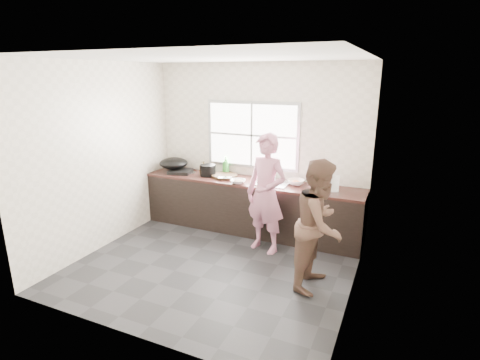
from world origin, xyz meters
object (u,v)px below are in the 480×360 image
at_px(bottle_green, 226,165).
at_px(bowl_mince, 238,181).
at_px(glass_jar, 208,172).
at_px(black_pot, 208,170).
at_px(person_side, 320,225).
at_px(pot_lid_left, 189,172).
at_px(bowl_held, 268,185).
at_px(wok, 174,163).
at_px(woman, 266,197).
at_px(bottle_brown_short, 208,170).
at_px(plate_food, 222,173).
at_px(pot_lid_right, 212,172).
at_px(bowl_crabs, 296,183).
at_px(bottle_brown_tall, 204,169).
at_px(burner, 180,171).
at_px(dish_rack, 324,182).
at_px(cutting_board, 224,176).

bearing_deg(bottle_green, bowl_mince, -45.73).
bearing_deg(glass_jar, black_pot, -71.44).
bearing_deg(person_side, pot_lid_left, 70.15).
xyz_separation_m(bowl_held, wok, (-1.83, 0.21, 0.12)).
relative_size(woman, bottle_brown_short, 10.67).
bearing_deg(plate_food, bottle_green, 0.00).
distance_m(black_pot, pot_lid_left, 0.41).
bearing_deg(bowl_held, pot_lid_left, 170.87).
height_order(bottle_green, pot_lid_right, bottle_green).
xyz_separation_m(bowl_mince, bowl_crabs, (0.85, 0.30, 0.00)).
relative_size(black_pot, bottle_brown_tall, 1.25).
height_order(bowl_held, plate_food, bowl_held).
bearing_deg(black_pot, pot_lid_left, 174.20).
bearing_deg(burner, bowl_crabs, 3.31).
distance_m(bowl_crabs, bowl_held, 0.46).
height_order(woman, bowl_crabs, woman).
relative_size(woman, glass_jar, 15.20).
distance_m(woman, pot_lid_right, 1.50).
xyz_separation_m(bowl_mince, bottle_brown_short, (-0.69, 0.29, 0.05)).
bearing_deg(person_side, black_pot, 66.99).
relative_size(glass_jar, pot_lid_left, 0.47).
relative_size(bowl_crabs, bottle_brown_tall, 1.00).
height_order(bottle_green, bottle_brown_tall, bottle_green).
relative_size(wok, pot_lid_left, 2.14).
relative_size(bowl_held, bottle_green, 0.65).
relative_size(bowl_mince, black_pot, 0.91).
xyz_separation_m(dish_rack, pot_lid_right, (-2.02, 0.31, -0.14)).
distance_m(person_side, cutting_board, 2.25).
relative_size(glass_jar, burner, 0.29).
bearing_deg(bottle_brown_short, person_side, -30.26).
bearing_deg(dish_rack, person_side, -97.64).
relative_size(woman, burner, 4.44).
relative_size(bowl_held, wok, 0.41).
height_order(black_pot, plate_food, black_pot).
bearing_deg(cutting_board, bowl_crabs, 2.12).
height_order(bowl_held, bottle_brown_short, bottle_brown_short).
relative_size(bowl_crabs, bottle_brown_short, 1.38).
distance_m(black_pot, plate_food, 0.29).
bearing_deg(bottle_green, bottle_brown_tall, -149.22).
relative_size(cutting_board, bowl_held, 2.14).
bearing_deg(bowl_crabs, burner, -176.69).
xyz_separation_m(bottle_brown_tall, burner, (-0.42, -0.07, -0.08)).
height_order(bottle_brown_tall, bottle_brown_short, bottle_brown_tall).
relative_size(burner, pot_lid_right, 1.34).
height_order(cutting_board, dish_rack, dish_rack).
bearing_deg(bowl_crabs, pot_lid_right, 175.48).
xyz_separation_m(plate_food, wok, (-0.83, -0.23, 0.14)).
xyz_separation_m(black_pot, bottle_green, (0.22, 0.23, 0.06)).
height_order(plate_food, burner, burner).
distance_m(bottle_green, wok, 0.93).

